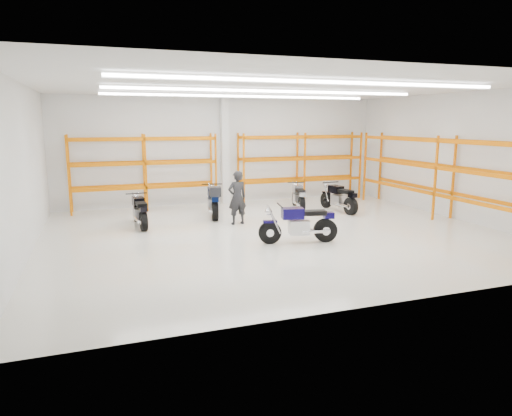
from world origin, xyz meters
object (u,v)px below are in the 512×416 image
object	(u,v)px
motorcycle_back_d	(340,199)
standing_man	(237,198)
motorcycle_back_c	(299,197)
motorcycle_main	(302,225)
motorcycle_back_a	(140,212)
structural_column	(225,151)
motorcycle_back_b	(214,201)

from	to	relation	value
motorcycle_back_d	standing_man	xyz separation A→B (m)	(-4.41, -0.76, 0.40)
motorcycle_back_c	motorcycle_back_d	bearing A→B (deg)	-38.03
motorcycle_main	motorcycle_back_a	world-z (taller)	motorcycle_main
motorcycle_back_c	structural_column	xyz separation A→B (m)	(-2.38, 2.37, 1.77)
motorcycle_main	motorcycle_back_b	xyz separation A→B (m)	(-1.52, 4.37, 0.06)
motorcycle_back_b	standing_man	distance (m)	1.51
structural_column	motorcycle_back_d	bearing A→B (deg)	-42.60
motorcycle_main	motorcycle_back_d	distance (m)	5.03
structural_column	motorcycle_back_b	bearing A→B (deg)	-113.94
motorcycle_back_b	motorcycle_back_c	world-z (taller)	motorcycle_back_b
motorcycle_back_a	structural_column	size ratio (longest dim) A/B	0.48
motorcycle_main	standing_man	size ratio (longest dim) A/B	1.25
motorcycle_main	structural_column	xyz separation A→B (m)	(-0.31, 7.12, 1.72)
motorcycle_main	motorcycle_back_a	bearing A→B (deg)	139.02
motorcycle_back_b	standing_man	bearing A→B (deg)	-70.93
motorcycle_back_c	structural_column	distance (m)	3.79
motorcycle_main	structural_column	distance (m)	7.33
motorcycle_back_a	motorcycle_back_d	xyz separation A→B (m)	(7.61, 0.06, 0.02)
standing_man	structural_column	bearing A→B (deg)	-107.59
motorcycle_back_b	structural_column	world-z (taller)	structural_column
standing_man	motorcycle_main	bearing A→B (deg)	101.78
motorcycle_main	motorcycle_back_d	world-z (taller)	motorcycle_main
motorcycle_back_a	structural_column	world-z (taller)	structural_column
standing_man	motorcycle_back_b	bearing A→B (deg)	-78.44
motorcycle_back_c	structural_column	size ratio (longest dim) A/B	0.46
motorcycle_back_a	motorcycle_back_b	world-z (taller)	motorcycle_back_b
motorcycle_back_b	motorcycle_back_d	xyz separation A→B (m)	(4.89, -0.63, -0.08)
motorcycle_back_a	motorcycle_back_d	size ratio (longest dim) A/B	0.96
motorcycle_back_b	structural_column	xyz separation A→B (m)	(1.22, 2.75, 1.65)
motorcycle_back_a	motorcycle_back_d	distance (m)	7.61
standing_man	motorcycle_back_d	bearing A→B (deg)	-177.68
motorcycle_back_b	motorcycle_back_d	distance (m)	4.94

